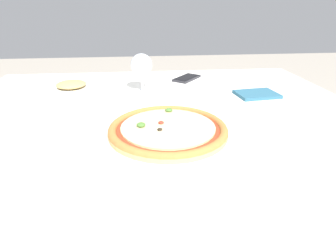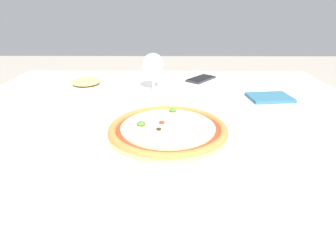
# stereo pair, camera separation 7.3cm
# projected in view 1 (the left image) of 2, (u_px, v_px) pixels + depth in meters

# --- Properties ---
(dining_table) EXTENTS (1.38, 1.15, 0.73)m
(dining_table) POSITION_uv_depth(u_px,v_px,m) (158.00, 134.00, 0.92)
(dining_table) COLOR #997047
(dining_table) RESTS_ON ground_plane
(pizza_plate) EXTENTS (0.36, 0.36, 0.04)m
(pizza_plate) POSITION_uv_depth(u_px,v_px,m) (168.00, 131.00, 0.74)
(pizza_plate) COLOR white
(pizza_plate) RESTS_ON dining_table
(wine_glass_far_left) EXTENTS (0.08, 0.08, 0.15)m
(wine_glass_far_left) POSITION_uv_depth(u_px,v_px,m) (141.00, 66.00, 1.06)
(wine_glass_far_left) COLOR silver
(wine_glass_far_left) RESTS_ON dining_table
(cell_phone) EXTENTS (0.15, 0.16, 0.01)m
(cell_phone) POSITION_uv_depth(u_px,v_px,m) (187.00, 78.00, 1.28)
(cell_phone) COLOR #232328
(cell_phone) RESTS_ON dining_table
(side_plate) EXTENTS (0.20, 0.20, 0.04)m
(side_plate) POSITION_uv_depth(u_px,v_px,m) (71.00, 87.00, 1.12)
(side_plate) COLOR white
(side_plate) RESTS_ON dining_table
(napkin_folded) EXTENTS (0.16, 0.13, 0.01)m
(napkin_folded) POSITION_uv_depth(u_px,v_px,m) (257.00, 94.00, 1.06)
(napkin_folded) COLOR #2D607A
(napkin_folded) RESTS_ON dining_table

